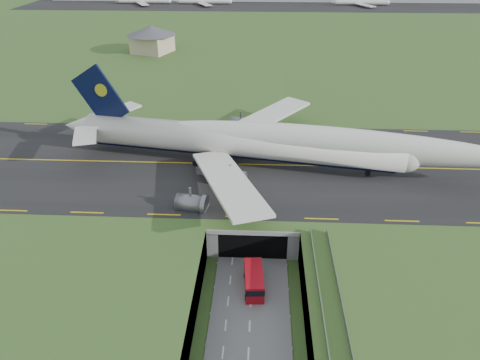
{
  "coord_description": "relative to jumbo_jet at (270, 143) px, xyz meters",
  "views": [
    {
      "loc": [
        1.06,
        -57.81,
        51.2
      ],
      "look_at": [
        -2.79,
        20.0,
        9.26
      ],
      "focal_mm": 35.0,
      "sensor_mm": 36.0,
      "label": 1
    }
  ],
  "objects": [
    {
      "name": "ground",
      "position": [
        -2.92,
        -32.63,
        -11.55
      ],
      "size": [
        900.0,
        900.0,
        0.0
      ],
      "primitive_type": "plane",
      "color": "#3F5C25",
      "rests_on": "ground"
    },
    {
      "name": "airfield_deck",
      "position": [
        -2.92,
        -32.63,
        -8.55
      ],
      "size": [
        800.0,
        800.0,
        6.0
      ],
      "primitive_type": "cube",
      "color": "gray",
      "rests_on": "ground"
    },
    {
      "name": "trench_road",
      "position": [
        -2.92,
        -40.13,
        -11.45
      ],
      "size": [
        12.0,
        75.0,
        0.2
      ],
      "primitive_type": "cube",
      "color": "slate",
      "rests_on": "ground"
    },
    {
      "name": "taxiway",
      "position": [
        -2.92,
        0.37,
        -5.46
      ],
      "size": [
        800.0,
        44.0,
        0.18
      ],
      "primitive_type": "cube",
      "color": "black",
      "rests_on": "airfield_deck"
    },
    {
      "name": "tunnel_portal",
      "position": [
        -2.92,
        -15.92,
        -8.22
      ],
      "size": [
        17.0,
        22.3,
        6.0
      ],
      "color": "gray",
      "rests_on": "ground"
    },
    {
      "name": "jumbo_jet",
      "position": [
        0.0,
        0.0,
        0.0
      ],
      "size": [
        97.03,
        61.31,
        20.61
      ],
      "rotation": [
        0.0,
        0.0,
        -0.18
      ],
      "color": "silver",
      "rests_on": "ground"
    },
    {
      "name": "shuttle_tram",
      "position": [
        -2.52,
        -32.31,
        -9.8
      ],
      "size": [
        3.51,
        8.02,
        3.18
      ],
      "rotation": [
        0.0,
        0.0,
        0.07
      ],
      "color": "#B10B17",
      "rests_on": "ground"
    },
    {
      "name": "service_building",
      "position": [
        -47.46,
        102.86,
        0.84
      ],
      "size": [
        25.29,
        25.29,
        10.78
      ],
      "rotation": [
        0.0,
        0.0,
        -0.35
      ],
      "color": "#C8B390",
      "rests_on": "ground"
    }
  ]
}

